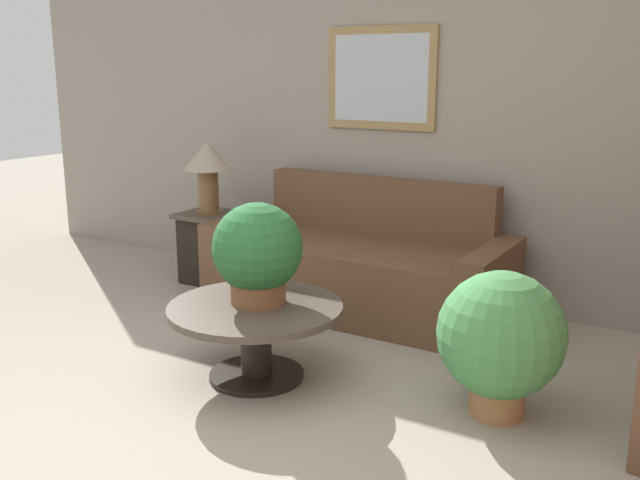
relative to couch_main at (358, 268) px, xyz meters
The scene contains 8 objects.
ground_plane 2.36m from the couch_main, 85.42° to the right, with size 20.00×20.00×0.00m, color gray.
wall_back 1.15m from the couch_main, 71.75° to the left, with size 7.92×0.09×2.60m.
couch_main is the anchor object (origin of this frame).
coffee_table 1.36m from the couch_main, 86.68° to the right, with size 0.98×0.98×0.43m.
side_table 1.36m from the couch_main, behind, with size 0.45×0.45×0.58m.
table_lamp 1.52m from the couch_main, behind, with size 0.39×0.39×0.58m.
potted_plant_on_table 1.37m from the couch_main, 87.08° to the right, with size 0.51×0.51×0.57m.
potted_plant_floor 1.75m from the couch_main, 37.79° to the right, with size 0.64×0.64×0.75m.
Camera 1 is at (2.16, -2.04, 1.72)m, focal length 40.00 mm.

